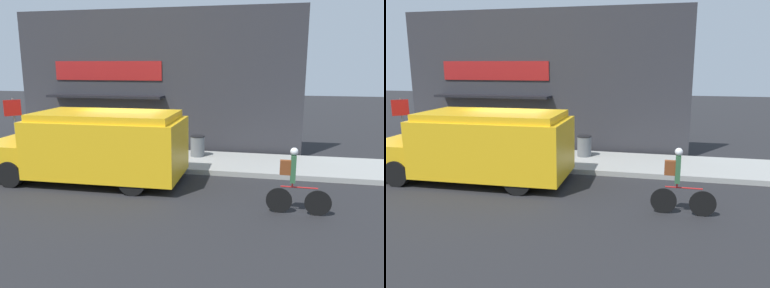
{
  "view_description": "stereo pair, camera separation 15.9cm",
  "coord_description": "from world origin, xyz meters",
  "views": [
    {
      "loc": [
        4.79,
        -11.94,
        3.65
      ],
      "look_at": [
        2.33,
        -0.2,
        1.1
      ],
      "focal_mm": 35.0,
      "sensor_mm": 36.0,
      "label": 1
    },
    {
      "loc": [
        4.95,
        -11.91,
        3.65
      ],
      "look_at": [
        2.33,
        -0.2,
        1.1
      ],
      "focal_mm": 35.0,
      "sensor_mm": 36.0,
      "label": 2
    }
  ],
  "objects": [
    {
      "name": "ground_plane",
      "position": [
        0.0,
        0.0,
        0.0
      ],
      "size": [
        70.0,
        70.0,
        0.0
      ],
      "primitive_type": "plane",
      "color": "#232326"
    },
    {
      "name": "stop_sign_post",
      "position": [
        -4.68,
        0.39,
        1.68
      ],
      "size": [
        0.45,
        0.45,
        2.24
      ],
      "color": "slate",
      "rests_on": "sidewalk"
    },
    {
      "name": "sidewalk",
      "position": [
        0.0,
        1.42,
        0.09
      ],
      "size": [
        28.0,
        2.84,
        0.17
      ],
      "color": "#999993",
      "rests_on": "ground_plane"
    },
    {
      "name": "trash_bin",
      "position": [
        2.1,
        1.91,
        0.58
      ],
      "size": [
        0.55,
        0.55,
        0.8
      ],
      "color": "slate",
      "rests_on": "sidewalk"
    },
    {
      "name": "cyclist",
      "position": [
        5.45,
        -2.82,
        0.81
      ],
      "size": [
        1.58,
        0.2,
        1.69
      ],
      "rotation": [
        0.0,
        0.0,
        -0.01
      ],
      "color": "black",
      "rests_on": "ground_plane"
    },
    {
      "name": "storefront",
      "position": [
        -0.08,
        3.12,
        2.93
      ],
      "size": [
        12.13,
        0.94,
        5.87
      ],
      "color": "#2D2D33",
      "rests_on": "ground_plane"
    },
    {
      "name": "school_bus",
      "position": [
        -0.56,
        -1.35,
        1.15
      ],
      "size": [
        6.33,
        2.86,
        2.23
      ],
      "rotation": [
        0.0,
        0.0,
        0.02
      ],
      "color": "yellow",
      "rests_on": "ground_plane"
    }
  ]
}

